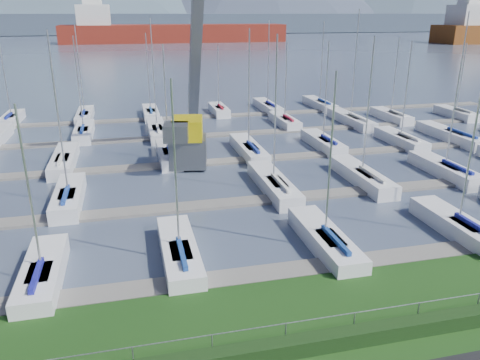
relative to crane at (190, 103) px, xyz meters
name	(u,v)px	position (x,y,z in m)	size (l,w,h in m)	color
water	(135,38)	(1.10, 233.47, -5.73)	(800.00, 540.00, 0.20)	#49546B
hedge	(312,344)	(1.10, -26.93, -4.98)	(80.00, 0.70, 0.70)	#193212
fence	(309,320)	(1.10, -26.53, -4.13)	(0.04, 0.04, 80.00)	gray
foothill	(131,23)	(1.10, 303.47, 0.67)	(900.00, 80.00, 12.00)	#434F62
docks	(205,163)	(1.10, -0.53, -5.55)	(90.00, 41.60, 0.25)	slate
crane	(190,103)	(0.00, 0.00, 0.00)	(4.71, 13.37, 22.35)	#5B5E63
cargo_ship_mid	(166,34)	(14.05, 186.12, -1.81)	(101.90, 18.43, 21.50)	maroon
sailboat_fleet	(181,98)	(-0.51, 2.16, 0.10)	(74.83, 50.14, 13.82)	navy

